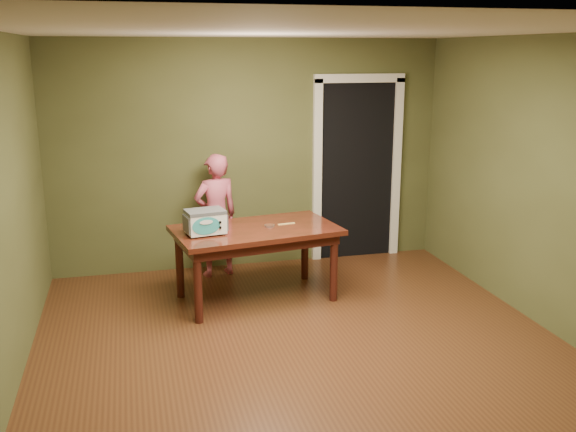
# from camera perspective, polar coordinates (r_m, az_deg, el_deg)

# --- Properties ---
(floor) EXTENTS (5.00, 5.00, 0.00)m
(floor) POSITION_cam_1_polar(r_m,az_deg,el_deg) (5.43, 1.84, -12.40)
(floor) COLOR #512C17
(floor) RESTS_ON ground
(room_shell) EXTENTS (4.52, 5.02, 2.61)m
(room_shell) POSITION_cam_1_polar(r_m,az_deg,el_deg) (4.90, 2.00, 5.70)
(room_shell) COLOR #4E542C
(room_shell) RESTS_ON ground
(doorway) EXTENTS (1.10, 0.66, 2.25)m
(doorway) POSITION_cam_1_polar(r_m,az_deg,el_deg) (8.01, 5.41, 4.35)
(doorway) COLOR black
(doorway) RESTS_ON ground
(dining_table) EXTENTS (1.72, 1.14, 0.75)m
(dining_table) POSITION_cam_1_polar(r_m,az_deg,el_deg) (6.40, -2.88, -1.92)
(dining_table) COLOR #34150B
(dining_table) RESTS_ON floor
(toy_oven) EXTENTS (0.42, 0.32, 0.24)m
(toy_oven) POSITION_cam_1_polar(r_m,az_deg,el_deg) (6.17, -7.36, -0.45)
(toy_oven) COLOR #4C4F54
(toy_oven) RESTS_ON dining_table
(baking_pan) EXTENTS (0.10, 0.10, 0.02)m
(baking_pan) POSITION_cam_1_polar(r_m,az_deg,el_deg) (6.40, -1.65, -0.86)
(baking_pan) COLOR silver
(baking_pan) RESTS_ON dining_table
(spatula) EXTENTS (0.18, 0.05, 0.01)m
(spatula) POSITION_cam_1_polar(r_m,az_deg,el_deg) (6.50, -0.14, -0.70)
(spatula) COLOR #EDC567
(spatula) RESTS_ON dining_table
(child) EXTENTS (0.57, 0.45, 1.38)m
(child) POSITION_cam_1_polar(r_m,az_deg,el_deg) (7.13, -6.42, 0.05)
(child) COLOR #C14F69
(child) RESTS_ON floor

